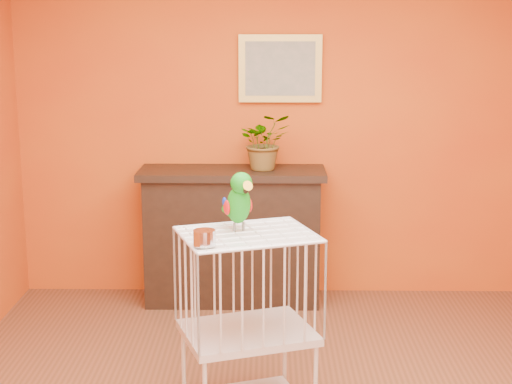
{
  "coord_description": "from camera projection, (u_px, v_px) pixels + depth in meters",
  "views": [
    {
      "loc": [
        -0.09,
        -3.68,
        2.1
      ],
      "look_at": [
        -0.15,
        0.26,
        1.24
      ],
      "focal_mm": 55.0,
      "sensor_mm": 36.0,
      "label": 1
    }
  ],
  "objects": [
    {
      "name": "room_shell",
      "position": [
        287.0,
        132.0,
        3.7
      ],
      "size": [
        4.5,
        4.5,
        4.5
      ],
      "color": "#C35512",
      "rests_on": "ground"
    },
    {
      "name": "console_cabinet",
      "position": [
        232.0,
        236.0,
        5.9
      ],
      "size": [
        1.38,
        0.49,
        1.02
      ],
      "color": "black",
      "rests_on": "ground"
    },
    {
      "name": "potted_plant",
      "position": [
        265.0,
        147.0,
        5.78
      ],
      "size": [
        0.45,
        0.48,
        0.32
      ],
      "primitive_type": "imported",
      "rotation": [
        0.0,
        0.0,
        0.21
      ],
      "color": "#26722D",
      "rests_on": "console_cabinet"
    },
    {
      "name": "framed_picture",
      "position": [
        280.0,
        69.0,
        5.83
      ],
      "size": [
        0.62,
        0.04,
        0.5
      ],
      "color": "gold",
      "rests_on": "room_shell"
    },
    {
      "name": "birdcage",
      "position": [
        248.0,
        323.0,
        4.15
      ],
      "size": [
        0.79,
        0.7,
        1.02
      ],
      "rotation": [
        0.0,
        0.0,
        0.34
      ],
      "color": "beige",
      "rests_on": "ground"
    },
    {
      "name": "feed_cup",
      "position": [
        204.0,
        238.0,
        3.8
      ],
      "size": [
        0.11,
        0.11,
        0.08
      ],
      "primitive_type": "cylinder",
      "color": "silver",
      "rests_on": "birdcage"
    },
    {
      "name": "parrot",
      "position": [
        239.0,
        200.0,
        4.06
      ],
      "size": [
        0.2,
        0.28,
        0.32
      ],
      "rotation": [
        0.0,
        0.0,
        0.46
      ],
      "color": "#59544C",
      "rests_on": "birdcage"
    }
  ]
}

